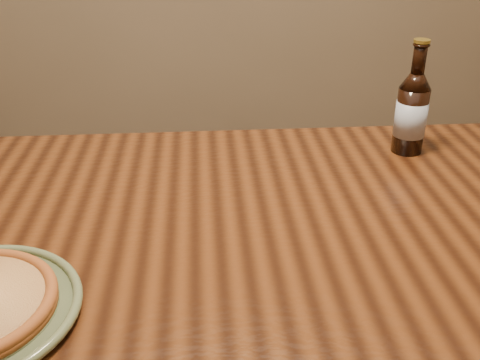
{
  "coord_description": "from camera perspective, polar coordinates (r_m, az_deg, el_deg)",
  "views": [
    {
      "loc": [
        -0.0,
        -0.72,
        1.27
      ],
      "look_at": [
        0.06,
        0.15,
        0.82
      ],
      "focal_mm": 42.0,
      "sensor_mm": 36.0,
      "label": 1
    }
  ],
  "objects": [
    {
      "name": "table",
      "position": [
        1.03,
        -3.21,
        -9.47
      ],
      "size": [
        1.6,
        0.9,
        0.75
      ],
      "color": "#4C2610",
      "rests_on": "ground"
    },
    {
      "name": "beer_bottle",
      "position": [
        1.29,
        17.03,
        6.63
      ],
      "size": [
        0.07,
        0.07,
        0.25
      ],
      "rotation": [
        0.0,
        0.0,
        0.22
      ],
      "color": "black",
      "rests_on": "table"
    }
  ]
}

